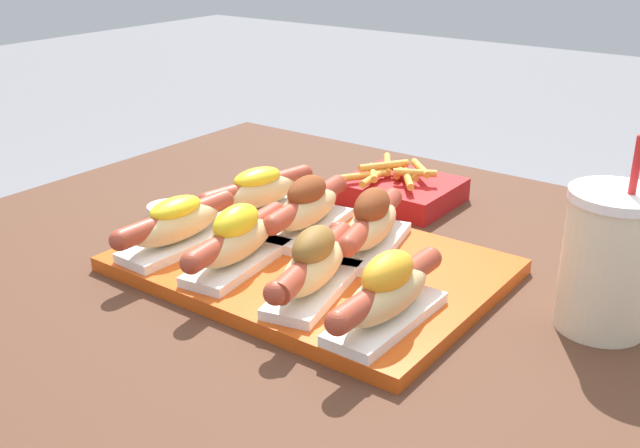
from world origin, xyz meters
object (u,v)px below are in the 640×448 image
Objects in this scene: serving_tray at (310,265)px; hot_dog_6 at (372,224)px; sauce_bowl at (167,211)px; drink_cup at (608,261)px; hot_dog_0 at (177,224)px; hot_dog_5 at (307,207)px; hot_dog_1 at (237,240)px; hot_dog_2 at (311,264)px; fries_basket at (400,189)px; hot_dog_3 at (387,293)px; hot_dog_4 at (258,192)px.

hot_dog_6 is (0.05, 0.07, 0.04)m from serving_tray.
sauce_bowl is 0.27× the size of drink_cup.
hot_dog_0 is 1.01× the size of hot_dog_5.
drink_cup is (0.49, 0.15, 0.03)m from hot_dog_0.
hot_dog_1 is 0.42m from drink_cup.
hot_dog_6 reaches higher than hot_dog_2.
sauce_bowl reaches higher than serving_tray.
serving_tray is at bearing -82.31° from fries_basket.
hot_dog_3 is 0.19m from hot_dog_6.
sauce_bowl is (-0.12, 0.09, -0.04)m from hot_dog_0.
hot_dog_3 is 0.26m from hot_dog_5.
hot_dog_5 is (0.10, 0.14, 0.00)m from hot_dog_0.
hot_dog_5 is at bearing -5.73° from hot_dog_4.
sauce_bowl is 0.35× the size of fries_basket.
hot_dog_0 is at bearing -154.31° from serving_tray.
fries_basket is at bearing 86.75° from hot_dog_1.
hot_dog_2 is 3.41× the size of sauce_bowl.
drink_cup reaches higher than hot_dog_5.
hot_dog_0 is at bearing 179.06° from hot_dog_3.
drink_cup is (0.29, 0.01, 0.02)m from hot_dog_6.
drink_cup reaches higher than hot_dog_3.
drink_cup is (0.39, 0.15, 0.03)m from hot_dog_1.
hot_dog_4 reaches higher than sauce_bowl.
hot_dog_3 is 0.45m from sauce_bowl.
hot_dog_2 is at bearing -0.62° from hot_dog_1.
hot_dog_5 is 0.23m from sauce_bowl.
hot_dog_1 is at bearing -57.48° from hot_dog_4.
drink_cup is (0.28, 0.15, 0.02)m from hot_dog_2.
serving_tray is 2.25× the size of hot_dog_4.
hot_dog_4 is 0.20m from hot_dog_6.
hot_dog_3 is at bearing -2.68° from hot_dog_1.
hot_dog_3 reaches higher than hot_dog_2.
serving_tray is at bearing 153.38° from hot_dog_3.
sauce_bowl is at bearing -155.18° from hot_dog_4.
hot_dog_1 is 1.00× the size of hot_dog_5.
hot_dog_6 is (-0.11, 0.15, 0.00)m from hot_dog_3.
hot_dog_2 is at bearing -52.78° from serving_tray.
serving_tray is at bearing -3.59° from sauce_bowl.
hot_dog_5 is at bearing -178.19° from drink_cup.
hot_dog_6 is (0.10, 0.14, 0.00)m from hot_dog_1.
hot_dog_3 is 1.23× the size of fries_basket.
hot_dog_3 is 1.02× the size of hot_dog_4.
hot_dog_5 reaches higher than sauce_bowl.
hot_dog_5 is (-0.11, 0.14, -0.00)m from hot_dog_2.
hot_dog_3 reaches higher than sauce_bowl.
hot_dog_1 is (0.10, 0.00, 0.00)m from hot_dog_0.
hot_dog_1 is 0.17m from hot_dog_6.
drink_cup reaches higher than fries_basket.
hot_dog_5 reaches higher than fries_basket.
sauce_bowl is (-0.13, -0.06, -0.04)m from hot_dog_4.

